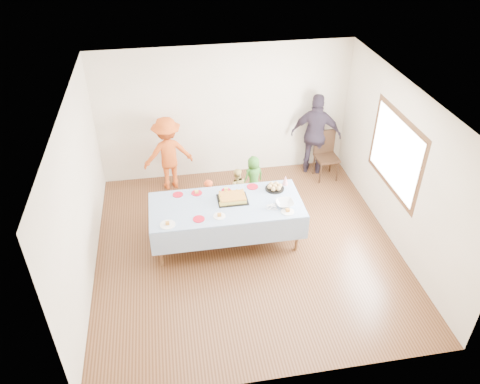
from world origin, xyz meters
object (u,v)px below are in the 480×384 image
object	(u,v)px
birthday_cake	(232,198)
adult_left	(168,154)
dining_chair	(326,152)
party_table	(226,207)

from	to	relation	value
birthday_cake	adult_left	xyz separation A→B (m)	(-0.99, 1.78, -0.07)
birthday_cake	adult_left	world-z (taller)	adult_left
dining_chair	adult_left	size ratio (longest dim) A/B	0.66
party_table	adult_left	size ratio (longest dim) A/B	1.66
birthday_cake	dining_chair	bearing A→B (deg)	37.21
birthday_cake	dining_chair	world-z (taller)	dining_chair
party_table	dining_chair	distance (m)	2.90
party_table	dining_chair	bearing A→B (deg)	37.36
birthday_cake	party_table	bearing A→B (deg)	-140.03
birthday_cake	dining_chair	xyz separation A→B (m)	(2.18, 1.66, -0.27)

